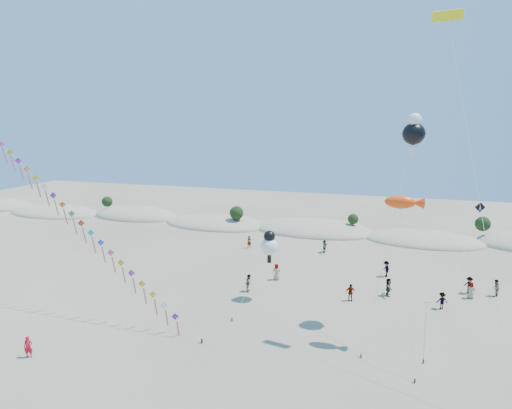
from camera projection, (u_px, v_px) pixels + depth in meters
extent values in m
ellipsoid|color=tan|center=(55.00, 213.00, 79.31)|extent=(18.00, 9.90, 2.80)
ellipsoid|color=#173B15|center=(55.00, 209.00, 79.16)|extent=(14.40, 6.48, 0.72)
ellipsoid|color=tan|center=(136.00, 217.00, 76.47)|extent=(16.00, 8.80, 3.60)
ellipsoid|color=#173B15|center=(136.00, 211.00, 76.27)|extent=(12.80, 5.76, 0.64)
ellipsoid|color=tan|center=(216.00, 225.00, 70.62)|extent=(17.60, 9.68, 3.00)
ellipsoid|color=#173B15|center=(216.00, 220.00, 70.46)|extent=(14.08, 6.34, 0.70)
ellipsoid|color=tan|center=(313.00, 231.00, 66.75)|extent=(19.00, 10.45, 3.40)
ellipsoid|color=#173B15|center=(313.00, 225.00, 66.56)|extent=(15.20, 6.84, 0.76)
ellipsoid|color=tan|center=(423.00, 241.00, 60.90)|extent=(16.40, 9.02, 2.80)
ellipsoid|color=#173B15|center=(424.00, 236.00, 60.75)|extent=(13.12, 5.90, 0.66)
sphere|color=black|center=(107.00, 202.00, 77.89)|extent=(1.90, 1.90, 1.90)
sphere|color=black|center=(237.00, 213.00, 67.88)|extent=(2.20, 2.20, 2.20)
sphere|color=black|center=(353.00, 219.00, 64.70)|extent=(1.60, 1.60, 1.60)
sphere|color=black|center=(483.00, 224.00, 60.88)|extent=(2.10, 2.10, 2.10)
cube|color=#3F2D1E|center=(202.00, 341.00, 33.10)|extent=(0.12, 0.12, 0.35)
cylinder|color=silver|center=(55.00, 197.00, 37.98)|extent=(30.35, 5.47, 20.61)
cube|color=#5C28A3|center=(175.00, 317.00, 33.92)|extent=(1.14, 0.45, 1.20)
cube|color=#DE5D71|center=(178.00, 329.00, 34.13)|extent=(0.19, 0.45, 1.55)
cube|color=white|center=(164.00, 305.00, 34.26)|extent=(1.14, 0.45, 1.20)
cube|color=#DE5D71|center=(167.00, 318.00, 34.47)|extent=(0.19, 0.45, 1.55)
cube|color=yellow|center=(153.00, 294.00, 34.60)|extent=(1.14, 0.45, 1.20)
cube|color=#DE5D71|center=(156.00, 307.00, 34.81)|extent=(0.19, 0.45, 1.55)
cube|color=#FF9D28|center=(142.00, 284.00, 34.95)|extent=(1.14, 0.45, 1.20)
cube|color=#DE5D71|center=(145.00, 296.00, 35.16)|extent=(0.19, 0.45, 1.55)
cube|color=purple|center=(131.00, 273.00, 35.29)|extent=(1.14, 0.45, 1.20)
cube|color=#DE5D71|center=(134.00, 286.00, 35.50)|extent=(0.19, 0.45, 1.55)
cube|color=#B0D919|center=(121.00, 263.00, 35.63)|extent=(1.14, 0.45, 1.20)
cube|color=#DE5D71|center=(124.00, 275.00, 35.84)|extent=(0.19, 0.45, 1.55)
cube|color=#FF509B|center=(111.00, 252.00, 35.98)|extent=(1.14, 0.45, 1.20)
cube|color=#DE5D71|center=(114.00, 265.00, 36.19)|extent=(0.19, 0.45, 1.55)
cube|color=blue|center=(101.00, 243.00, 36.32)|extent=(1.14, 0.45, 1.20)
cube|color=#DE5D71|center=(104.00, 255.00, 36.53)|extent=(0.19, 0.45, 1.55)
cube|color=#18B6BB|center=(91.00, 233.00, 36.66)|extent=(1.14, 0.45, 1.20)
cube|color=#DE5D71|center=(94.00, 245.00, 36.87)|extent=(0.19, 0.45, 1.55)
cube|color=red|center=(81.00, 223.00, 37.00)|extent=(1.14, 0.45, 1.20)
cube|color=#DE5D71|center=(84.00, 235.00, 37.21)|extent=(0.19, 0.45, 1.55)
cube|color=green|center=(72.00, 214.00, 37.35)|extent=(1.14, 0.45, 1.20)
cube|color=#DE5D71|center=(75.00, 226.00, 37.56)|extent=(0.19, 0.45, 1.55)
cube|color=orange|center=(62.00, 204.00, 37.69)|extent=(1.14, 0.45, 1.20)
cube|color=#DE5D71|center=(66.00, 217.00, 37.90)|extent=(0.19, 0.45, 1.55)
cube|color=#5C28A3|center=(53.00, 195.00, 38.03)|extent=(1.14, 0.45, 1.20)
cube|color=#DE5D71|center=(56.00, 207.00, 38.24)|extent=(0.19, 0.45, 1.55)
cube|color=white|center=(44.00, 186.00, 38.37)|extent=(1.14, 0.45, 1.20)
cube|color=#DE5D71|center=(47.00, 198.00, 38.59)|extent=(0.19, 0.45, 1.55)
cube|color=yellow|center=(35.00, 178.00, 38.72)|extent=(1.14, 0.45, 1.20)
cube|color=#DE5D71|center=(39.00, 190.00, 38.93)|extent=(0.19, 0.45, 1.55)
cube|color=#FF9D28|center=(27.00, 169.00, 39.06)|extent=(1.14, 0.45, 1.20)
cube|color=#DE5D71|center=(30.00, 181.00, 39.27)|extent=(0.19, 0.45, 1.55)
cube|color=purple|center=(18.00, 161.00, 39.40)|extent=(1.14, 0.45, 1.20)
cube|color=#DE5D71|center=(21.00, 172.00, 39.61)|extent=(0.19, 0.45, 1.55)
cube|color=#B0D919|center=(10.00, 152.00, 39.75)|extent=(1.14, 0.45, 1.20)
cube|color=#DE5D71|center=(13.00, 164.00, 39.96)|extent=(0.19, 0.45, 1.55)
cube|color=#FF509B|center=(2.00, 144.00, 40.09)|extent=(1.14, 0.45, 1.20)
cube|color=#DE5D71|center=(5.00, 156.00, 40.30)|extent=(0.19, 0.45, 1.55)
cube|color=#3F2D1E|center=(415.00, 381.00, 28.09)|extent=(0.10, 0.10, 0.30)
cylinder|color=silver|center=(407.00, 288.00, 29.74)|extent=(1.49, 5.33, 11.08)
ellipsoid|color=#FF440D|center=(400.00, 202.00, 31.36)|extent=(2.20, 0.97, 0.97)
cone|color=#FF440D|center=(418.00, 203.00, 31.01)|extent=(0.88, 0.88, 0.88)
cube|color=#3F2D1E|center=(232.00, 319.00, 36.73)|extent=(0.10, 0.10, 0.30)
cylinder|color=silver|center=(252.00, 282.00, 38.60)|extent=(1.84, 5.58, 5.25)
sphere|color=white|center=(269.00, 246.00, 40.45)|extent=(1.64, 1.64, 1.64)
sphere|color=black|center=(269.00, 236.00, 40.26)|extent=(1.09, 1.09, 1.09)
cube|color=black|center=(269.00, 259.00, 40.68)|extent=(0.35, 0.18, 0.80)
cube|color=#3F2D1E|center=(361.00, 356.00, 31.08)|extent=(0.10, 0.10, 0.30)
cylinder|color=silver|center=(388.00, 241.00, 32.55)|extent=(2.97, 7.28, 15.93)
sphere|color=black|center=(414.00, 134.00, 33.99)|extent=(1.77, 1.77, 1.77)
sphere|color=white|center=(415.00, 120.00, 33.78)|extent=(1.15, 1.15, 1.15)
cube|color=white|center=(413.00, 150.00, 34.24)|extent=(0.35, 0.18, 0.80)
cube|color=white|center=(404.00, 134.00, 34.18)|extent=(0.60, 0.15, 0.25)
cube|color=white|center=(423.00, 134.00, 33.79)|extent=(0.60, 0.15, 0.25)
cylinder|color=silver|center=(479.00, 200.00, 26.56)|extent=(4.24, 10.88, 24.18)
cube|color=#FFEA0D|center=(448.00, 16.00, 29.90)|extent=(2.09, 0.85, 0.73)
cube|color=black|center=(448.00, 16.00, 29.91)|extent=(2.02, 0.53, 0.19)
cube|color=#3F2D1E|center=(423.00, 361.00, 30.38)|extent=(0.10, 0.10, 0.30)
cylinder|color=silver|center=(455.00, 275.00, 34.89)|extent=(5.25, 13.02, 9.11)
cube|color=black|center=(480.00, 207.00, 39.36)|extent=(0.95, 0.28, 0.97)
imported|color=red|center=(28.00, 347.00, 31.00)|extent=(0.71, 0.63, 1.63)
imported|color=slate|center=(249.00, 283.00, 43.00)|extent=(0.76, 0.93, 1.78)
imported|color=slate|center=(277.00, 272.00, 46.08)|extent=(0.92, 0.63, 1.79)
imported|color=slate|center=(350.00, 292.00, 40.74)|extent=(1.07, 0.70, 1.68)
imported|color=slate|center=(386.00, 269.00, 47.04)|extent=(1.07, 1.32, 1.78)
imported|color=slate|center=(388.00, 287.00, 41.89)|extent=(0.70, 1.71, 1.79)
imported|color=slate|center=(471.00, 290.00, 41.28)|extent=(0.92, 0.75, 1.63)
imported|color=slate|center=(495.00, 288.00, 41.81)|extent=(0.92, 1.02, 1.70)
imported|color=slate|center=(249.00, 242.00, 57.57)|extent=(0.73, 0.70, 1.68)
imported|color=slate|center=(442.00, 301.00, 39.00)|extent=(1.15, 0.84, 1.59)
imported|color=slate|center=(469.00, 285.00, 42.45)|extent=(1.25, 1.24, 1.73)
imported|color=slate|center=(325.00, 246.00, 55.64)|extent=(0.57, 1.56, 1.65)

